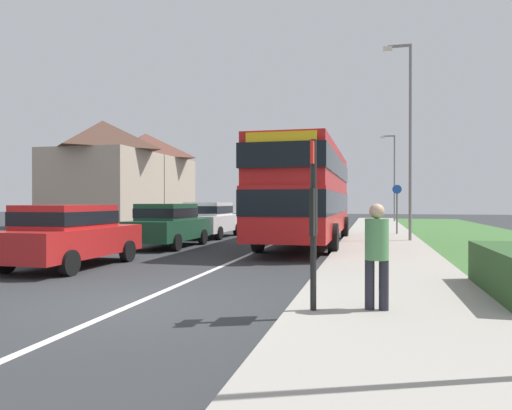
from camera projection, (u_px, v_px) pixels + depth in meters
ground_plane at (131, 306)px, 7.73m from camera, size 120.00×120.00×0.00m
lane_marking_centre at (252, 253)px, 15.50m from camera, size 0.14×60.00×0.01m
pavement_near_side at (386, 263)px, 12.56m from camera, size 3.20×68.00×0.12m
double_decker_bus at (308, 190)px, 18.64m from camera, size 2.80×11.52×3.70m
parked_car_red at (70, 233)px, 12.19m from camera, size 1.94×4.27×1.61m
parked_car_dark_green at (169, 223)px, 17.58m from camera, size 1.88×4.24×1.62m
parked_car_white at (210, 218)px, 22.43m from camera, size 2.00×4.44×1.66m
pedestrian_at_stop at (377, 251)px, 6.90m from camera, size 0.34×0.34×1.67m
bus_stop_sign at (313, 213)px, 6.88m from camera, size 0.09×0.52×2.60m
cycle_route_sign at (397, 207)px, 23.11m from camera, size 0.44×0.08×2.52m
street_lamp_mid at (408, 130)px, 19.30m from camera, size 1.14×0.20×8.12m
street_lamp_far at (393, 172)px, 37.84m from camera, size 1.14×0.20×7.00m
house_terrace_far_side at (126, 176)px, 34.50m from camera, size 6.05×12.21×7.09m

